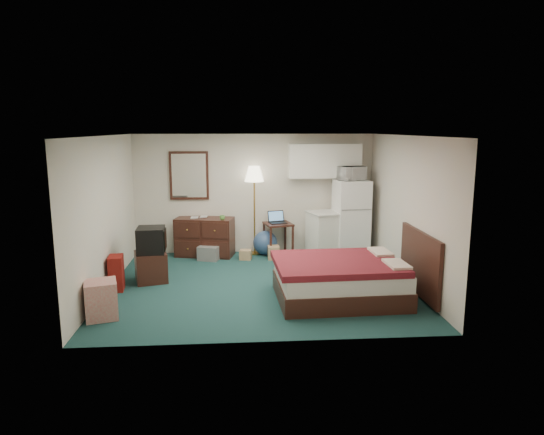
{
  "coord_description": "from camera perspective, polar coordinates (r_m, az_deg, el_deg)",
  "views": [
    {
      "loc": [
        -0.37,
        -7.89,
        2.63
      ],
      "look_at": [
        0.24,
        0.42,
        1.08
      ],
      "focal_mm": 32.0,
      "sensor_mm": 36.0,
      "label": 1
    }
  ],
  "objects": [
    {
      "name": "upper_cabinets",
      "position": [
        10.15,
        6.18,
        6.65
      ],
      "size": [
        1.5,
        0.35,
        0.7
      ],
      "primitive_type": null,
      "color": "white",
      "rests_on": "walls"
    },
    {
      "name": "book_a",
      "position": [
        10.09,
        -9.55,
        0.53
      ],
      "size": [
        0.15,
        0.02,
        0.21
      ],
      "primitive_type": "imported",
      "rotation": [
        0.0,
        0.0,
        0.01
      ],
      "color": "#A28550",
      "rests_on": "dresser"
    },
    {
      "name": "kitchen_counter",
      "position": [
        10.07,
        6.81,
        -2.01
      ],
      "size": [
        0.97,
        0.84,
        0.9
      ],
      "primitive_type": null,
      "rotation": [
        0.0,
        0.0,
        0.29
      ],
      "color": "white",
      "rests_on": "floor"
    },
    {
      "name": "laptop",
      "position": [
        10.01,
        0.7,
        -0.0
      ],
      "size": [
        0.41,
        0.36,
        0.24
      ],
      "primitive_type": null,
      "rotation": [
        0.0,
        0.0,
        0.27
      ],
      "color": "black",
      "rests_on": "desk"
    },
    {
      "name": "desk",
      "position": [
        10.12,
        0.73,
        -2.54
      ],
      "size": [
        0.65,
        0.65,
        0.68
      ],
      "primitive_type": null,
      "rotation": [
        0.0,
        0.0,
        0.24
      ],
      "color": "#341814",
      "rests_on": "floor"
    },
    {
      "name": "cardboard_box_a",
      "position": [
        9.83,
        -3.12,
        -4.39
      ],
      "size": [
        0.27,
        0.24,
        0.2
      ],
      "primitive_type": null,
      "rotation": [
        0.0,
        0.0,
        -0.2
      ],
      "color": "#A28550",
      "rests_on": "floor"
    },
    {
      "name": "headboard",
      "position": [
        7.92,
        17.0,
        -5.15
      ],
      "size": [
        0.06,
        1.56,
        1.0
      ],
      "primitive_type": null,
      "color": "#341814",
      "rests_on": "walls"
    },
    {
      "name": "walls",
      "position": [
        8.02,
        -1.48,
        0.64
      ],
      "size": [
        5.01,
        4.51,
        2.5
      ],
      "color": "silver",
      "rests_on": "floor"
    },
    {
      "name": "dresser",
      "position": [
        10.14,
        -7.91,
        -2.27
      ],
      "size": [
        1.25,
        0.77,
        0.8
      ],
      "primitive_type": null,
      "rotation": [
        0.0,
        0.0,
        -0.22
      ],
      "color": "#341814",
      "rests_on": "floor"
    },
    {
      "name": "fridge",
      "position": [
        10.1,
        9.26,
        -0.09
      ],
      "size": [
        0.71,
        0.71,
        1.58
      ],
      "primitive_type": null,
      "rotation": [
        0.0,
        0.0,
        0.09
      ],
      "color": "white",
      "rests_on": "floor"
    },
    {
      "name": "book_b",
      "position": [
        10.14,
        -8.46,
        0.59
      ],
      "size": [
        0.15,
        0.03,
        0.2
      ],
      "primitive_type": "imported",
      "rotation": [
        0.0,
        0.0,
        -0.08
      ],
      "color": "#A28550",
      "rests_on": "dresser"
    },
    {
      "name": "file_bin",
      "position": [
        9.86,
        -7.44,
        -4.17
      ],
      "size": [
        0.48,
        0.41,
        0.28
      ],
      "primitive_type": null,
      "rotation": [
        0.0,
        0.0,
        -0.31
      ],
      "color": "slate",
      "rests_on": "floor"
    },
    {
      "name": "retail_box",
      "position": [
        7.25,
        -19.45,
        -9.1
      ],
      "size": [
        0.53,
        0.53,
        0.53
      ],
      "primitive_type": null,
      "rotation": [
        0.0,
        0.0,
        0.28
      ],
      "color": "beige",
      "rests_on": "floor"
    },
    {
      "name": "mirror",
      "position": [
        10.2,
        -9.72,
        4.89
      ],
      "size": [
        0.8,
        0.06,
        1.0
      ],
      "primitive_type": null,
      "color": "white",
      "rests_on": "walls"
    },
    {
      "name": "exercise_ball",
      "position": [
        10.14,
        -0.8,
        -3.0
      ],
      "size": [
        0.64,
        0.64,
        0.51
      ],
      "primitive_type": "sphere",
      "rotation": [
        0.0,
        0.0,
        -0.32
      ],
      "color": "#2E4B7A",
      "rests_on": "floor"
    },
    {
      "name": "mug",
      "position": [
        9.81,
        -5.87,
        0.05
      ],
      "size": [
        0.14,
        0.13,
        0.11
      ],
      "primitive_type": "imported",
      "rotation": [
        0.0,
        0.0,
        -0.55
      ],
      "color": "#5B9E42",
      "rests_on": "dresser"
    },
    {
      "name": "floor_lamp",
      "position": [
        10.09,
        -2.08,
        0.81
      ],
      "size": [
        0.42,
        0.42,
        1.85
      ],
      "primitive_type": null,
      "rotation": [
        0.0,
        0.0,
        -0.05
      ],
      "color": "#BC8F39",
      "rests_on": "floor"
    },
    {
      "name": "microwave",
      "position": [
        9.96,
        9.37,
        5.35
      ],
      "size": [
        0.58,
        0.46,
        0.35
      ],
      "primitive_type": "imported",
      "rotation": [
        0.0,
        0.0,
        0.4
      ],
      "color": "white",
      "rests_on": "fridge"
    },
    {
      "name": "tv_stand",
      "position": [
        8.68,
        -14.05,
        -5.64
      ],
      "size": [
        0.64,
        0.67,
        0.51
      ],
      "primitive_type": null,
      "rotation": [
        0.0,
        0.0,
        0.27
      ],
      "color": "#341814",
      "rests_on": "floor"
    },
    {
      "name": "cardboard_box_b",
      "position": [
        9.84,
        0.18,
        -4.14
      ],
      "size": [
        0.23,
        0.27,
        0.27
      ],
      "primitive_type": null,
      "rotation": [
        0.0,
        0.0,
        -0.0
      ],
      "color": "#A28550",
      "rests_on": "floor"
    },
    {
      "name": "bed",
      "position": [
        7.63,
        7.94,
        -7.29
      ],
      "size": [
        1.97,
        1.57,
        0.61
      ],
      "primitive_type": null,
      "rotation": [
        0.0,
        0.0,
        0.04
      ],
      "color": "#440D14",
      "rests_on": "floor"
    },
    {
      "name": "crt_tv",
      "position": [
        8.57,
        -14.04,
        -2.58
      ],
      "size": [
        0.51,
        0.54,
        0.44
      ],
      "primitive_type": null,
      "rotation": [
        0.0,
        0.0,
        0.07
      ],
      "color": "black",
      "rests_on": "tv_stand"
    },
    {
      "name": "floor",
      "position": [
        8.32,
        -1.44,
        -7.87
      ],
      "size": [
        5.0,
        4.5,
        0.01
      ],
      "primitive_type": "cube",
      "color": "#173639",
      "rests_on": "ground"
    },
    {
      "name": "suitcase",
      "position": [
        8.36,
        -17.85,
        -6.24
      ],
      "size": [
        0.26,
        0.38,
        0.57
      ],
      "primitive_type": null,
      "rotation": [
        0.0,
        0.0,
        0.12
      ],
      "color": "maroon",
      "rests_on": "floor"
    },
    {
      "name": "ceiling",
      "position": [
        7.9,
        -1.53,
        9.61
      ],
      "size": [
        5.0,
        4.5,
        0.01
      ],
      "primitive_type": "cube",
      "color": "silver",
      "rests_on": "walls"
    }
  ]
}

